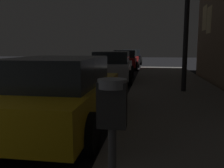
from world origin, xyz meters
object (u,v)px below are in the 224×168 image
Objects in this scene: parking_meter at (112,125)px; car_black at (132,57)px; car_silver at (112,67)px; car_red at (126,60)px; car_yellow_cab at (60,92)px.

parking_meter is 0.29× the size of car_black.
car_silver is 6.76m from car_red.
car_red is 0.97× the size of car_black.
car_black is at bearing 90.00° from car_yellow_cab.
car_red is (0.00, 6.76, 0.01)m from car_silver.
car_black reaches higher than parking_meter.
car_yellow_cab is 0.97× the size of car_silver.
car_yellow_cab is 1.00× the size of car_red.
car_black is at bearing 90.00° from car_silver.
car_yellow_cab is 0.98× the size of car_black.
car_yellow_cab is 19.56m from car_black.
car_silver is at bearing -90.00° from car_red.
car_silver is at bearing 90.00° from car_yellow_cab.
car_black is at bearing 89.99° from car_red.
car_yellow_cab and car_red have the same top height.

